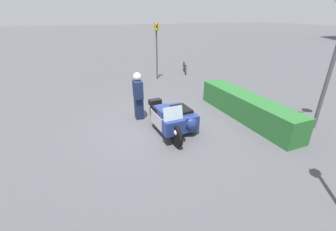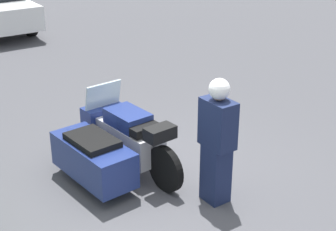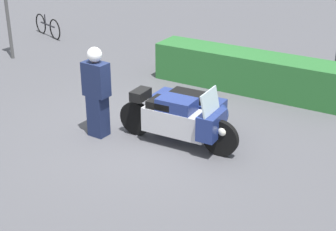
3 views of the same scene
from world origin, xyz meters
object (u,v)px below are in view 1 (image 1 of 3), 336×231
object	(u,v)px
hedge_bush_curbside	(246,107)
bicycle_parked	(185,68)
officer_rider	(138,95)
police_motorcycle	(174,119)
traffic_light_far	(157,43)

from	to	relation	value
hedge_bush_curbside	bicycle_parked	xyz separation A→B (m)	(-7.23, 1.13, -0.13)
officer_rider	bicycle_parked	world-z (taller)	officer_rider
police_motorcycle	bicycle_parked	distance (m)	8.22
traffic_light_far	bicycle_parked	world-z (taller)	traffic_light_far
police_motorcycle	officer_rider	world-z (taller)	officer_rider
police_motorcycle	hedge_bush_curbside	bearing A→B (deg)	87.05
officer_rider	hedge_bush_curbside	distance (m)	3.97
officer_rider	traffic_light_far	size ratio (longest dim) A/B	0.55
traffic_light_far	bicycle_parked	bearing A→B (deg)	117.01
hedge_bush_curbside	traffic_light_far	size ratio (longest dim) A/B	1.47
traffic_light_far	bicycle_parked	xyz separation A→B (m)	(-0.77, 2.21, -1.76)
hedge_bush_curbside	traffic_light_far	xyz separation A→B (m)	(-6.46, -1.08, 1.63)
officer_rider	traffic_light_far	bearing A→B (deg)	65.31
police_motorcycle	traffic_light_far	bearing A→B (deg)	162.46
police_motorcycle	traffic_light_far	xyz separation A→B (m)	(-6.40, 1.80, 1.60)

